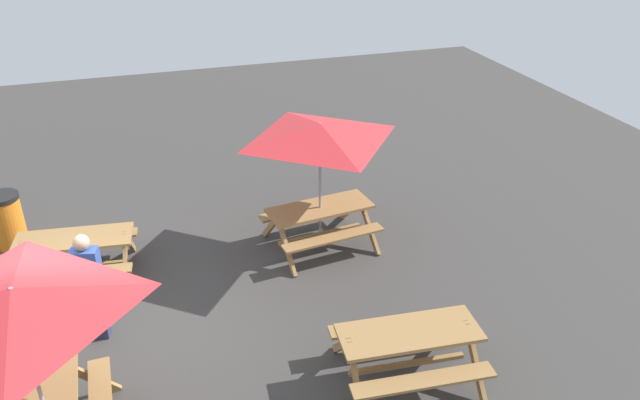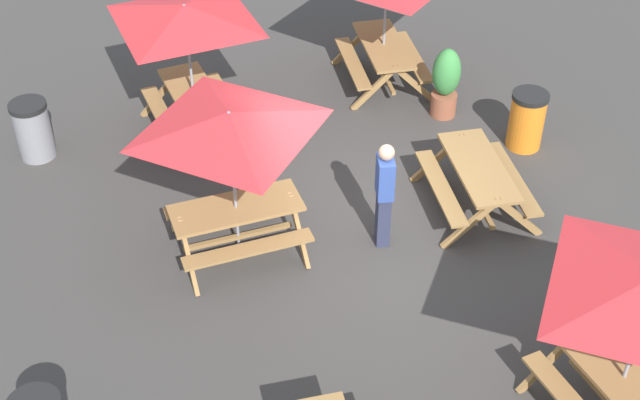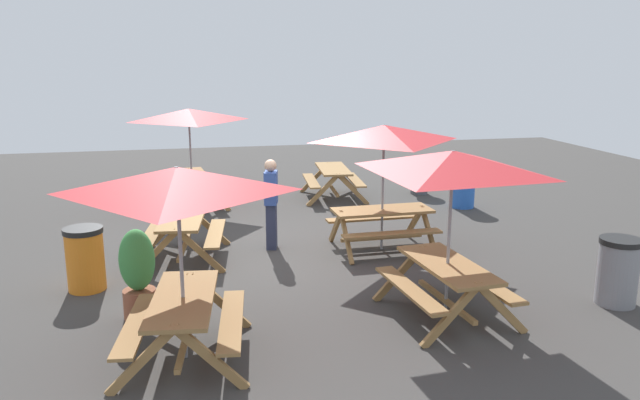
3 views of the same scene
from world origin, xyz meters
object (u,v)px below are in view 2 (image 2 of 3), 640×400
at_px(picnic_table_5, 230,133).
at_px(trash_bin_orange, 527,120).
at_px(potted_plant_0, 446,82).
at_px(person_standing, 384,192).
at_px(picnic_table_0, 478,177).
at_px(trash_bin_gray, 33,130).
at_px(picnic_table_1, 186,23).

height_order(picnic_table_5, trash_bin_orange, picnic_table_5).
bearing_deg(potted_plant_0, person_standing, 140.94).
relative_size(picnic_table_0, potted_plant_0, 1.56).
bearing_deg(trash_bin_orange, picnic_table_0, 128.76).
height_order(trash_bin_gray, person_standing, person_standing).
bearing_deg(trash_bin_orange, picnic_table_5, 100.84).
bearing_deg(trash_bin_orange, person_standing, 115.51).
distance_m(picnic_table_1, trash_bin_orange, 5.59).
xyz_separation_m(picnic_table_5, trash_bin_orange, (0.96, -5.03, -1.49)).
bearing_deg(picnic_table_0, person_standing, 107.25).
bearing_deg(picnic_table_5, potted_plant_0, -153.21).
xyz_separation_m(picnic_table_0, potted_plant_0, (2.43, -0.61, 0.08)).
bearing_deg(trash_bin_orange, trash_bin_gray, 73.39).
distance_m(picnic_table_0, picnic_table_1, 5.00).
distance_m(picnic_table_5, potted_plant_0, 4.92).
distance_m(picnic_table_1, person_standing, 4.19).
height_order(picnic_table_5, potted_plant_0, picnic_table_5).
bearing_deg(picnic_table_0, trash_bin_orange, -44.05).
distance_m(picnic_table_1, potted_plant_0, 4.40).
relative_size(picnic_table_0, picnic_table_5, 0.84).
bearing_deg(picnic_table_0, picnic_table_1, 53.86).
bearing_deg(picnic_table_1, trash_bin_orange, -117.72).
distance_m(potted_plant_0, person_standing, 3.51).
height_order(picnic_table_5, trash_bin_gray, picnic_table_5).
distance_m(picnic_table_5, trash_bin_orange, 5.33).
relative_size(trash_bin_orange, person_standing, 0.59).
xyz_separation_m(picnic_table_1, potted_plant_0, (-0.86, -4.10, -1.34)).
xyz_separation_m(picnic_table_1, trash_bin_orange, (-2.11, -4.95, -1.49)).
xyz_separation_m(picnic_table_0, person_standing, (-0.28, 1.59, 0.32)).
distance_m(picnic_table_0, trash_bin_orange, 1.88).
height_order(picnic_table_0, picnic_table_5, picnic_table_5).
distance_m(picnic_table_5, trash_bin_gray, 4.33).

